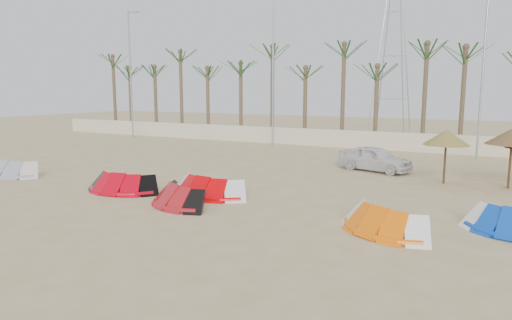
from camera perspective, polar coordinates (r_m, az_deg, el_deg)
The scene contains 15 objects.
ground at distance 14.84m, azimuth -11.04°, elevation -8.11°, with size 120.00×120.00×0.00m, color #CEB58B.
boundary_wall at distance 34.39m, azimuth 12.61°, elevation 2.52°, with size 60.00×0.30×1.30m, color beige.
palm_line at distance 35.55m, azimuth 14.65°, elevation 12.01°, with size 52.00×4.00×7.70m.
lamp_a at distance 42.45m, azimuth -15.38°, elevation 10.49°, with size 1.25×0.14×11.00m.
lamp_b at distance 34.45m, azimuth 2.20°, elevation 11.26°, with size 1.25×0.14×11.00m.
lamp_c at distance 31.04m, azimuth 26.60°, elevation 10.63°, with size 1.25×0.14×11.00m.
pylon at distance 40.03m, azimuth 16.26°, elevation 2.30°, with size 3.00×3.00×14.00m, color #A5A8AD, non-canonical shape.
kite_grey at distance 25.97m, azimuth -28.07°, elevation -0.79°, with size 3.67×1.91×0.90m.
kite_red_left at distance 20.14m, azimuth -15.81°, elevation -2.58°, with size 3.44×1.85×0.90m.
kite_red_mid at distance 17.34m, azimuth -9.18°, elevation -4.18°, with size 3.39×2.46×0.90m.
kite_red_right at distance 18.80m, azimuth -5.53°, elevation -3.08°, with size 3.73×1.95×0.90m.
kite_orange at distance 14.50m, azimuth 15.79°, elevation -6.97°, with size 3.56×2.62×0.90m.
parasol_left at distance 22.42m, azimuth 22.70°, elevation 2.61°, with size 2.06×2.06×2.48m.
parasol_mid at distance 22.50m, azimuth 29.39°, elevation 2.57°, with size 2.18×2.18×2.64m.
car at distance 24.93m, azimuth 14.63°, elevation 0.18°, with size 1.58×3.92×1.33m, color silver.
Camera 1 is at (9.02, -10.99, 4.27)m, focal length 32.00 mm.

